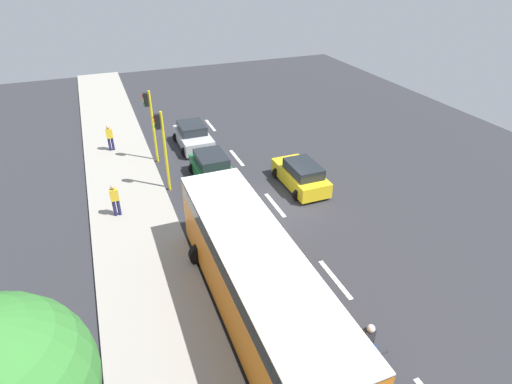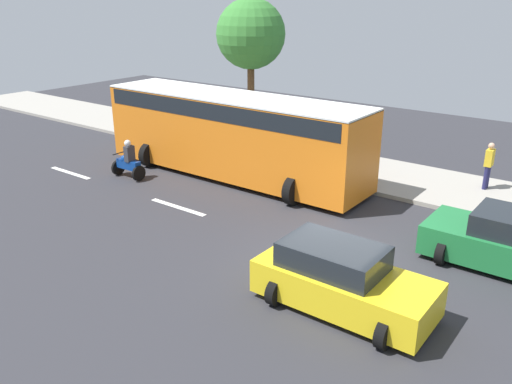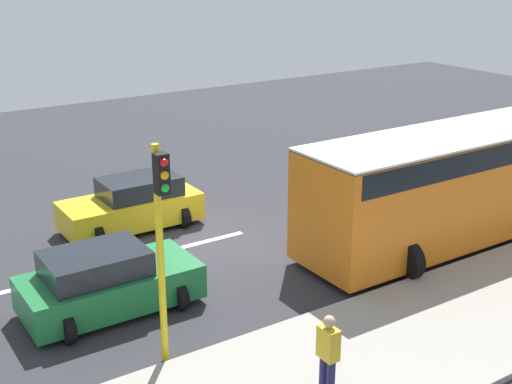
{
  "view_description": "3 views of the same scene",
  "coord_description": "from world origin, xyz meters",
  "px_view_note": "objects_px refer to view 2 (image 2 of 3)",
  "views": [
    {
      "loc": [
        7.58,
        16.48,
        11.53
      ],
      "look_at": [
        1.15,
        0.23,
        1.17
      ],
      "focal_mm": 29.02,
      "sensor_mm": 36.0,
      "label": 1
    },
    {
      "loc": [
        -11.58,
        -5.97,
        6.75
      ],
      "look_at": [
        0.05,
        2.76,
        1.27
      ],
      "focal_mm": 37.22,
      "sensor_mm": 36.0,
      "label": 2
    },
    {
      "loc": [
        15.73,
        -8.61,
        7.79
      ],
      "look_at": [
        -0.22,
        1.85,
        1.07
      ],
      "focal_mm": 48.39,
      "sensor_mm": 36.0,
      "label": 3
    }
  ],
  "objects_px": {
    "pedestrian_by_tree": "(489,164)",
    "street_tree_north": "(251,35)",
    "car_yellow_cab": "(342,280)",
    "motorcycle": "(128,162)",
    "city_bus": "(233,130)",
    "car_green": "(508,242)"
  },
  "relations": [
    {
      "from": "pedestrian_by_tree",
      "to": "street_tree_north",
      "type": "xyz_separation_m",
      "value": [
        2.49,
        12.5,
        3.73
      ]
    },
    {
      "from": "car_yellow_cab",
      "to": "motorcycle",
      "type": "xyz_separation_m",
      "value": [
        3.13,
        10.91,
        -0.07
      ]
    },
    {
      "from": "motorcycle",
      "to": "street_tree_north",
      "type": "bearing_deg",
      "value": 6.45
    },
    {
      "from": "city_bus",
      "to": "car_green",
      "type": "bearing_deg",
      "value": -98.01
    },
    {
      "from": "pedestrian_by_tree",
      "to": "motorcycle",
      "type": "bearing_deg",
      "value": 120.06
    },
    {
      "from": "pedestrian_by_tree",
      "to": "street_tree_north",
      "type": "height_order",
      "value": "street_tree_north"
    },
    {
      "from": "car_green",
      "to": "street_tree_north",
      "type": "relative_size",
      "value": 0.6
    },
    {
      "from": "car_yellow_cab",
      "to": "street_tree_north",
      "type": "distance_m",
      "value": 17.59
    },
    {
      "from": "pedestrian_by_tree",
      "to": "car_yellow_cab",
      "type": "bearing_deg",
      "value": 176.71
    },
    {
      "from": "car_yellow_cab",
      "to": "street_tree_north",
      "type": "height_order",
      "value": "street_tree_north"
    },
    {
      "from": "city_bus",
      "to": "motorcycle",
      "type": "distance_m",
      "value": 4.21
    },
    {
      "from": "street_tree_north",
      "to": "pedestrian_by_tree",
      "type": "bearing_deg",
      "value": -101.28
    },
    {
      "from": "car_yellow_cab",
      "to": "car_green",
      "type": "bearing_deg",
      "value": -30.26
    },
    {
      "from": "pedestrian_by_tree",
      "to": "city_bus",
      "type": "bearing_deg",
      "value": 115.53
    },
    {
      "from": "car_yellow_cab",
      "to": "motorcycle",
      "type": "bearing_deg",
      "value": 73.98
    },
    {
      "from": "car_green",
      "to": "city_bus",
      "type": "bearing_deg",
      "value": 81.99
    },
    {
      "from": "car_yellow_cab",
      "to": "pedestrian_by_tree",
      "type": "relative_size",
      "value": 2.37
    },
    {
      "from": "street_tree_north",
      "to": "city_bus",
      "type": "bearing_deg",
      "value": -147.82
    },
    {
      "from": "car_green",
      "to": "pedestrian_by_tree",
      "type": "bearing_deg",
      "value": 19.58
    },
    {
      "from": "car_yellow_cab",
      "to": "street_tree_north",
      "type": "relative_size",
      "value": 0.61
    },
    {
      "from": "car_yellow_cab",
      "to": "pedestrian_by_tree",
      "type": "distance_m",
      "value": 9.79
    },
    {
      "from": "motorcycle",
      "to": "street_tree_north",
      "type": "distance_m",
      "value": 10.08
    }
  ]
}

